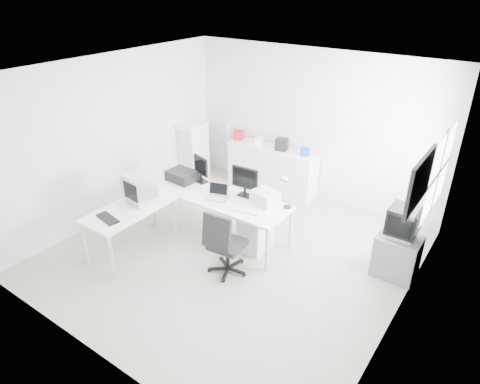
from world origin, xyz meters
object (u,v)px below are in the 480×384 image
Objects in this scene: crt_monitor at (140,189)px; laser_printer at (265,197)px; crt_tv at (403,223)px; sideboard at (272,169)px; laptop at (216,193)px; main_desk at (219,216)px; lcd_monitor_small at (201,169)px; drawer_pedestal at (256,232)px; tv_cabinet at (397,256)px; inkjet_printer at (182,176)px; side_desk at (132,229)px; office_chair at (227,242)px; filing_cabinet at (194,152)px; lcd_monitor_large at (245,182)px.

laser_printer is at bearing 40.96° from crt_monitor.
crt_tv is at bearing 23.92° from laser_printer.
laser_printer is 2.00m from sideboard.
main_desk is at bearing 98.40° from laptop.
lcd_monitor_small reaches higher than crt_monitor.
tv_cabinet is (2.02, 0.60, 0.02)m from drawer_pedestal.
side_desk is at bearing -87.27° from inkjet_printer.
main_desk is at bearing 52.31° from side_desk.
drawer_pedestal is 1.98× the size of laptop.
crt_tv is (2.72, 0.65, 0.49)m from main_desk.
drawer_pedestal is 2.18m from crt_tv.
office_chair is 1.60× the size of tv_cabinet.
crt_monitor reaches higher than laptop.
drawer_pedestal is 1.29× the size of lcd_monitor_small.
tv_cabinet reaches higher than drawer_pedestal.
laptop is (0.05, -0.10, 0.47)m from main_desk.
inkjet_printer is 0.96m from crt_monitor.
laser_printer reaches higher than tv_cabinet.
crt_monitor is 2.93m from sideboard.
filing_cabinet is at bearing 140.66° from main_desk.
inkjet_printer is at bearing 178.15° from drawer_pedestal.
side_desk is 1.61m from office_chair.
inkjet_printer is 0.37m from lcd_monitor_small.
crt_tv is at bearing 24.52° from lcd_monitor_small.
crt_tv reaches higher than sideboard.
side_desk is 2.33× the size of drawer_pedestal.
side_desk is (-0.85, -1.10, 0.00)m from main_desk.
lcd_monitor_small is 0.38× the size of filing_cabinet.
inkjet_printer is 1.07× the size of crt_monitor.
laser_printer is at bearing -167.77° from crt_tv.
crt_tv reaches higher than tv_cabinet.
crt_tv is (0.00, 0.00, 0.55)m from tv_cabinet.
office_chair is (1.54, 0.17, -0.46)m from crt_monitor.
lcd_monitor_large is 0.48m from laptop.
office_chair is 2.44m from crt_tv.
lcd_monitor_large is 1.10m from office_chair.
tv_cabinet is (3.27, 0.40, -0.66)m from lcd_monitor_small.
drawer_pedestal is 1.44m from lcd_monitor_small.
side_desk is at bearing -153.91° from tv_cabinet.
lcd_monitor_small is at bearing -169.64° from laser_printer.
laptop is at bearing 48.01° from side_desk.
office_chair is at bearing -146.70° from crt_tv.
inkjet_printer is at bearing -110.03° from sideboard.
inkjet_printer is (-0.85, 0.10, 0.46)m from main_desk.
drawer_pedestal is at bearing -163.52° from crt_tv.
laptop is at bearing -143.75° from laser_printer.
side_desk is 1.37× the size of office_chair.
laser_printer is at bearing -26.12° from filing_cabinet.
inkjet_printer is at bearing -175.99° from lcd_monitor_large.
crt_monitor reaches higher than sideboard.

